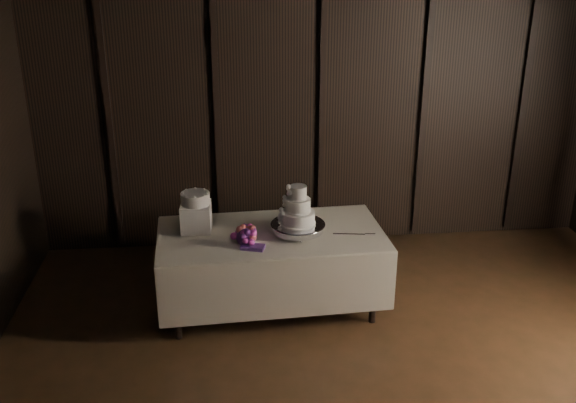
{
  "coord_description": "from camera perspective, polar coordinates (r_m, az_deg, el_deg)",
  "views": [
    {
      "loc": [
        -1.03,
        -3.07,
        3.12
      ],
      "look_at": [
        -0.5,
        2.06,
        1.05
      ],
      "focal_mm": 40.0,
      "sensor_mm": 36.0,
      "label": 1
    }
  ],
  "objects": [
    {
      "name": "cake_knife",
      "position": [
        5.64,
        5.44,
        -2.91
      ],
      "size": [
        0.37,
        0.08,
        0.01
      ],
      "primitive_type": "cube",
      "rotation": [
        0.0,
        0.0,
        -0.16
      ],
      "color": "silver",
      "rests_on": "display_table"
    },
    {
      "name": "small_cake",
      "position": [
        5.66,
        -8.25,
        0.27
      ],
      "size": [
        0.29,
        0.29,
        0.1
      ],
      "primitive_type": "cylinder",
      "rotation": [
        0.0,
        0.0,
        0.17
      ],
      "color": "white",
      "rests_on": "box_pedestal"
    },
    {
      "name": "bouquet",
      "position": [
        5.46,
        -3.75,
        -3.04
      ],
      "size": [
        0.42,
        0.48,
        0.2
      ],
      "primitive_type": null,
      "rotation": [
        0.0,
        0.0,
        -0.31
      ],
      "color": "#E95B56",
      "rests_on": "display_table"
    },
    {
      "name": "room",
      "position": [
        3.62,
        11.4,
        -5.17
      ],
      "size": [
        6.08,
        7.08,
        3.08
      ],
      "color": "black",
      "rests_on": "ground"
    },
    {
      "name": "cake_stand",
      "position": [
        5.63,
        0.88,
        -2.42
      ],
      "size": [
        0.63,
        0.63,
        0.09
      ],
      "primitive_type": "cylinder",
      "rotation": [
        0.0,
        0.0,
        0.39
      ],
      "color": "silver",
      "rests_on": "display_table"
    },
    {
      "name": "wedding_cake",
      "position": [
        5.54,
        0.64,
        -0.75
      ],
      "size": [
        0.33,
        0.3,
        0.35
      ],
      "rotation": [
        0.0,
        0.0,
        0.11
      ],
      "color": "white",
      "rests_on": "cake_stand"
    },
    {
      "name": "display_table",
      "position": [
        5.81,
        -1.48,
        -5.86
      ],
      "size": [
        2.04,
        1.13,
        0.76
      ],
      "rotation": [
        0.0,
        0.0,
        0.05
      ],
      "color": "beige",
      "rests_on": "ground"
    },
    {
      "name": "box_pedestal",
      "position": [
        5.72,
        -8.16,
        -1.37
      ],
      "size": [
        0.27,
        0.27,
        0.25
      ],
      "primitive_type": "cube",
      "rotation": [
        0.0,
        0.0,
        -0.06
      ],
      "color": "white",
      "rests_on": "display_table"
    }
  ]
}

